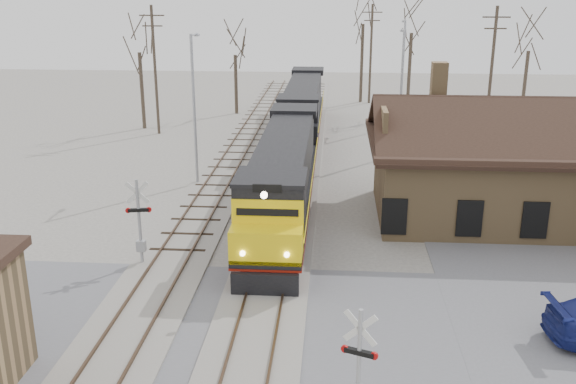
# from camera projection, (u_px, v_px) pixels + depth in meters

# --- Properties ---
(ground) EXTENTS (140.00, 140.00, 0.00)m
(ground) POSITION_uv_depth(u_px,v_px,m) (259.00, 321.00, 23.52)
(ground) COLOR #A7A297
(ground) RESTS_ON ground
(road) EXTENTS (60.00, 9.00, 0.03)m
(road) POSITION_uv_depth(u_px,v_px,m) (259.00, 320.00, 23.51)
(road) COLOR slate
(road) RESTS_ON ground
(track_main) EXTENTS (3.40, 90.00, 0.24)m
(track_main) POSITION_uv_depth(u_px,v_px,m) (289.00, 193.00, 37.73)
(track_main) COLOR #A7A297
(track_main) RESTS_ON ground
(track_siding) EXTENTS (3.40, 90.00, 0.24)m
(track_siding) POSITION_uv_depth(u_px,v_px,m) (213.00, 191.00, 38.04)
(track_siding) COLOR #A7A297
(track_siding) RESTS_ON ground
(depot) EXTENTS (15.20, 9.31, 7.90)m
(depot) POSITION_uv_depth(u_px,v_px,m) (515.00, 173.00, 33.32)
(depot) COLOR #98794E
(depot) RESTS_ON ground
(locomotive_lead) EXTENTS (2.89, 19.37, 4.30)m
(locomotive_lead) POSITION_uv_depth(u_px,v_px,m) (283.00, 177.00, 33.20)
(locomotive_lead) COLOR black
(locomotive_lead) RESTS_ON ground
(locomotive_trailing) EXTENTS (2.89, 19.37, 4.07)m
(locomotive_trailing) POSITION_uv_depth(u_px,v_px,m) (303.00, 108.00, 51.83)
(locomotive_trailing) COLOR black
(locomotive_trailing) RESTS_ON ground
(crossbuck_near) EXTENTS (1.01, 0.44, 3.67)m
(crossbuck_near) POSITION_uv_depth(u_px,v_px,m) (359.00, 373.00, 17.34)
(crossbuck_near) COLOR #A5A8AD
(crossbuck_near) RESTS_ON ground
(crossbuck_far) EXTENTS (1.11, 0.31, 3.91)m
(crossbuck_far) POSITION_uv_depth(u_px,v_px,m) (140.00, 225.00, 27.68)
(crossbuck_far) COLOR #A5A8AD
(crossbuck_far) RESTS_ON ground
(streetlight_a) EXTENTS (0.25, 2.04, 9.04)m
(streetlight_a) POSITION_uv_depth(u_px,v_px,m) (194.00, 102.00, 38.26)
(streetlight_a) COLOR #A5A8AD
(streetlight_a) RESTS_ON ground
(streetlight_b) EXTENTS (0.25, 2.04, 8.81)m
(streetlight_b) POSITION_uv_depth(u_px,v_px,m) (401.00, 86.00, 45.02)
(streetlight_b) COLOR #A5A8AD
(streetlight_b) RESTS_ON ground
(streetlight_c) EXTENTS (0.25, 2.04, 8.92)m
(streetlight_c) POSITION_uv_depth(u_px,v_px,m) (403.00, 68.00, 54.43)
(streetlight_c) COLOR #A5A8AD
(streetlight_c) RESTS_ON ground
(utility_pole_a) EXTENTS (2.00, 0.24, 10.24)m
(utility_pole_a) POSITION_uv_depth(u_px,v_px,m) (155.00, 68.00, 51.36)
(utility_pole_a) COLOR #382D23
(utility_pole_a) RESTS_ON ground
(utility_pole_b) EXTENTS (2.00, 0.24, 9.90)m
(utility_pole_b) POSITION_uv_depth(u_px,v_px,m) (371.00, 52.00, 65.11)
(utility_pole_b) COLOR #382D23
(utility_pole_b) RESTS_ON ground
(utility_pole_c) EXTENTS (2.00, 0.24, 10.30)m
(utility_pole_c) POSITION_uv_depth(u_px,v_px,m) (491.00, 75.00, 47.52)
(utility_pole_c) COLOR #382D23
(utility_pole_c) RESTS_ON ground
(tree_a) EXTENTS (4.26, 4.26, 10.44)m
(tree_a) POSITION_uv_depth(u_px,v_px,m) (138.00, 39.00, 52.67)
(tree_a) COLOR #382D23
(tree_a) RESTS_ON ground
(tree_b) EXTENTS (3.66, 3.66, 8.97)m
(tree_b) POSITION_uv_depth(u_px,v_px,m) (235.00, 45.00, 59.30)
(tree_b) COLOR #382D23
(tree_b) RESTS_ON ground
(tree_c) EXTENTS (5.29, 5.29, 12.96)m
(tree_c) POSITION_uv_depth(u_px,v_px,m) (364.00, 11.00, 64.35)
(tree_c) COLOR #382D23
(tree_c) RESTS_ON ground
(tree_d) EXTENTS (5.02, 5.02, 12.30)m
(tree_d) POSITION_uv_depth(u_px,v_px,m) (412.00, 19.00, 58.01)
(tree_d) COLOR #382D23
(tree_d) RESTS_ON ground
(tree_e) EXTENTS (4.20, 4.20, 10.28)m
(tree_e) POSITION_uv_depth(u_px,v_px,m) (530.00, 39.00, 54.83)
(tree_e) COLOR #382D23
(tree_e) RESTS_ON ground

